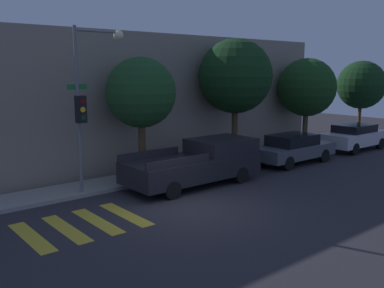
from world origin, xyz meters
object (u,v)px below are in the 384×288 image
Objects in this scene: sedan_middle at (355,136)px; tree_near_corner at (141,93)px; tree_midblock at (235,76)px; tree_far_end at (307,88)px; traffic_light_pole at (89,91)px; sedan_near_corner at (293,148)px; tree_behind_truck at (361,85)px; pickup_truck at (199,162)px.

tree_near_corner reaches higher than sedan_middle.
tree_midblock is 5.51m from tree_far_end.
tree_near_corner is (2.45, 0.55, -0.18)m from traffic_light_pole.
sedan_near_corner is at bearing -7.51° from traffic_light_pole.
tree_behind_truck reaches higher than tree_near_corner.
sedan_middle is 3.81m from tree_far_end.
tree_behind_truck reaches higher than sedan_middle.
sedan_middle is at bearing -42.04° from tree_far_end.
sedan_near_corner is at bearing -14.23° from tree_near_corner.
tree_near_corner reaches higher than pickup_truck.
pickup_truck is 9.74m from tree_far_end.
tree_behind_truck is at bearing 1.70° from traffic_light_pole.
sedan_middle is at bearing 0.00° from pickup_truck.
tree_behind_truck is at bearing 0.00° from tree_near_corner.
pickup_truck is at bearing -18.37° from traffic_light_pole.
tree_behind_truck is at bearing 26.83° from sedan_middle.
sedan_middle is (15.07, -1.27, -2.89)m from traffic_light_pole.
tree_near_corner is 5.16m from tree_midblock.
tree_near_corner is at bearing 12.76° from traffic_light_pole.
tree_behind_truck is at bearing -0.00° from tree_midblock.
tree_near_corner is at bearing -180.00° from tree_midblock.
tree_far_end is 5.64m from tree_behind_truck.
traffic_light_pole is 2.52m from tree_near_corner.
tree_far_end is at bearing 28.25° from sedan_near_corner.
traffic_light_pole reaches higher than tree_near_corner.
traffic_light_pole is at bearing 175.18° from sedan_middle.
pickup_truck is at bearing -168.79° from tree_far_end.
tree_midblock reaches higher than tree_far_end.
tree_near_corner is 16.24m from tree_behind_truck.
sedan_middle is 13.04m from tree_near_corner.
tree_midblock is at bearing 180.00° from tree_far_end.
tree_near_corner is 0.97× the size of tree_far_end.
tree_near_corner is at bearing 127.14° from pickup_truck.
traffic_light_pole is 7.61m from tree_midblock.
sedan_near_corner is 1.01× the size of sedan_middle.
pickup_truck is 1.25× the size of sedan_middle.
tree_far_end reaches higher than sedan_near_corner.
traffic_light_pole is at bearing -178.30° from tree_behind_truck.
sedan_near_corner is at bearing -41.39° from tree_midblock.
sedan_middle is 0.87× the size of tree_behind_truck.
traffic_light_pole is 1.07× the size of pickup_truck.
sedan_middle reaches higher than sedan_near_corner.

